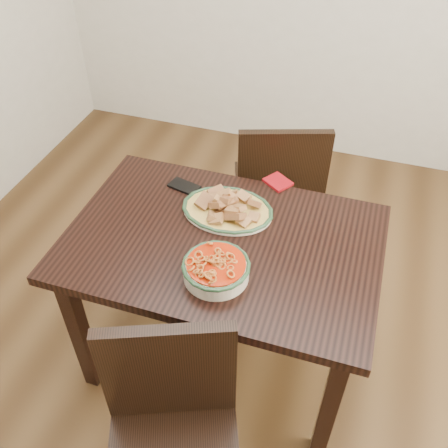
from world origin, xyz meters
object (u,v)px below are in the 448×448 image
(chair_far, at_px, (278,187))
(chair_near, at_px, (172,431))
(smartphone, at_px, (184,186))
(dining_table, at_px, (222,258))
(fish_plate, at_px, (227,203))
(noodle_bowl, at_px, (216,268))

(chair_far, distance_m, chair_near, 1.33)
(chair_near, height_order, smartphone, chair_near)
(dining_table, relative_size, chair_far, 1.32)
(smartphone, bearing_deg, chair_near, -57.61)
(chair_near, bearing_deg, smartphone, 86.21)
(chair_far, height_order, smartphone, chair_far)
(chair_far, relative_size, chair_near, 1.00)
(chair_near, relative_size, smartphone, 6.81)
(chair_near, xyz_separation_m, fish_plate, (-0.07, 0.79, 0.30))
(fish_plate, distance_m, noodle_bowl, 0.34)
(noodle_bowl, bearing_deg, smartphone, 123.73)
(dining_table, xyz_separation_m, chair_far, (0.07, 0.69, -0.15))
(noodle_bowl, xyz_separation_m, smartphone, (-0.29, 0.43, -0.04))
(fish_plate, bearing_deg, chair_far, 79.70)
(dining_table, height_order, chair_far, chair_far)
(chair_far, bearing_deg, chair_near, 70.24)
(fish_plate, bearing_deg, smartphone, 156.68)
(fish_plate, bearing_deg, dining_table, -79.18)
(dining_table, distance_m, smartphone, 0.37)
(chair_near, relative_size, noodle_bowl, 3.74)
(dining_table, xyz_separation_m, fish_plate, (-0.03, 0.15, 0.15))
(noodle_bowl, bearing_deg, chair_far, 87.99)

